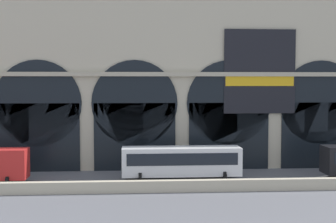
# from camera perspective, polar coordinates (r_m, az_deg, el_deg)

# --- Properties ---
(ground_plane) EXTENTS (200.00, 200.00, 0.00)m
(ground_plane) POSITION_cam_1_polar(r_m,az_deg,el_deg) (46.15, 2.26, -7.95)
(ground_plane) COLOR slate
(quay_parapet_wall) EXTENTS (90.00, 0.70, 0.98)m
(quay_parapet_wall) POSITION_cam_1_polar(r_m,az_deg,el_deg) (41.05, 3.05, -8.70)
(quay_parapet_wall) COLOR beige
(quay_parapet_wall) RESTS_ON ground
(station_building) EXTENTS (50.99, 4.68, 21.38)m
(station_building) POSITION_cam_1_polar(r_m,az_deg,el_deg) (52.32, 1.49, 4.83)
(station_building) COLOR beige
(station_building) RESTS_ON ground
(bus_center) EXTENTS (11.00, 3.25, 3.10)m
(bus_center) POSITION_cam_1_polar(r_m,az_deg,el_deg) (45.36, 1.57, -5.86)
(bus_center) COLOR white
(bus_center) RESTS_ON ground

